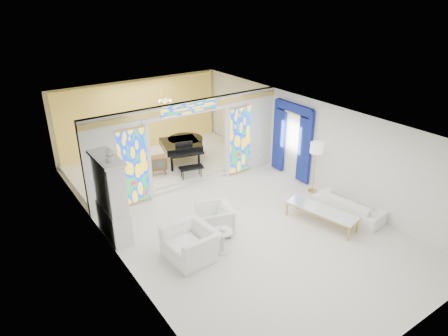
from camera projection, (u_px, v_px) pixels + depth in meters
floor at (223, 211)px, 12.32m from camera, size 12.00×12.00×0.00m
ceiling at (223, 117)px, 11.07m from camera, size 7.00×12.00×0.02m
wall_back at (140, 116)px, 16.19m from camera, size 7.00×0.02×3.00m
wall_front at (411, 279)px, 7.21m from camera, size 7.00×0.02×3.00m
wall_left at (107, 200)px, 9.89m from camera, size 0.02×12.00×3.00m
wall_right at (308, 142)px, 13.50m from camera, size 0.02×12.00×3.00m
partition_wall at (189, 142)px, 13.12m from camera, size 7.00×0.22×3.00m
stained_glass_left at (133, 167)px, 12.15m from camera, size 0.90×0.04×2.40m
stained_glass_right at (240, 140)px, 14.24m from camera, size 0.90×0.04×2.40m
stained_glass_transom at (189, 108)px, 12.56m from camera, size 2.00×0.04×0.34m
alcove_platform at (163, 164)px, 15.35m from camera, size 6.80×3.80×0.18m
gold_curtain_back at (141, 117)px, 16.10m from camera, size 6.70×0.10×2.90m
chandelier at (165, 101)px, 14.35m from camera, size 0.48×0.48×0.30m
blue_drapes at (292, 135)px, 13.94m from camera, size 0.14×1.85×2.65m
china_cabinet at (111, 198)px, 10.62m from camera, size 0.56×1.46×2.72m
armchair_left at (190, 244)px, 10.05m from camera, size 1.20×1.35×0.83m
armchair_right at (214, 220)px, 11.03m from camera, size 1.17×1.15×0.86m
sofa at (349, 206)px, 11.96m from camera, size 1.10×2.18×0.61m
side_table at (223, 238)px, 10.25m from camera, size 0.62×0.62×0.64m
vase at (223, 228)px, 10.12m from camera, size 0.21×0.21×0.19m
coffee_table at (322, 211)px, 11.48m from camera, size 1.13×2.21×0.47m
floor_lamp at (317, 150)px, 12.86m from camera, size 0.53×0.53×1.75m
grand_piano at (183, 144)px, 15.06m from camera, size 2.01×2.66×1.02m
tv_console at (158, 163)px, 14.11m from camera, size 0.66×0.53×0.67m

